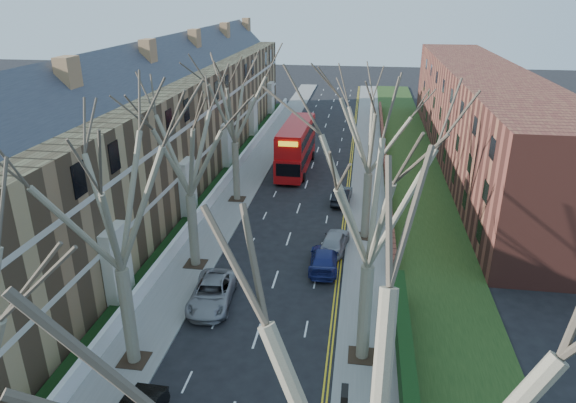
% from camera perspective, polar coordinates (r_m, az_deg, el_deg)
% --- Properties ---
extents(pavement_left, '(3.00, 102.00, 0.12)m').
position_cam_1_polar(pavement_left, '(56.49, -3.33, 4.38)').
color(pavement_left, slate).
rests_on(pavement_left, ground).
extents(pavement_right, '(3.00, 102.00, 0.12)m').
position_cam_1_polar(pavement_right, '(55.40, 8.95, 3.77)').
color(pavement_right, slate).
rests_on(pavement_right, ground).
extents(terrace_left, '(9.70, 78.00, 13.60)m').
position_cam_1_polar(terrace_left, '(49.81, -14.07, 7.84)').
color(terrace_left, olive).
rests_on(terrace_left, ground).
extents(flats_right, '(13.97, 54.00, 10.00)m').
position_cam_1_polar(flats_right, '(59.27, 20.52, 8.80)').
color(flats_right, brown).
rests_on(flats_right, ground).
extents(front_wall_left, '(0.30, 78.00, 1.00)m').
position_cam_1_polar(front_wall_left, '(49.33, -7.07, 2.23)').
color(front_wall_left, white).
rests_on(front_wall_left, ground).
extents(grass_verge_right, '(6.00, 102.00, 0.06)m').
position_cam_1_polar(grass_verge_right, '(55.63, 13.60, 3.59)').
color(grass_verge_right, '#1C3613').
rests_on(grass_verge_right, ground).
extents(tree_left_mid, '(10.50, 10.50, 14.71)m').
position_cam_1_polar(tree_left_mid, '(23.70, -19.18, 1.67)').
color(tree_left_mid, '#706450').
rests_on(tree_left_mid, ground).
extents(tree_left_far, '(10.15, 10.15, 14.22)m').
position_cam_1_polar(tree_left_far, '(32.54, -11.30, 7.33)').
color(tree_left_far, '#706450').
rests_on(tree_left_far, ground).
extents(tree_left_dist, '(10.50, 10.50, 14.71)m').
position_cam_1_polar(tree_left_dist, '(43.69, -6.14, 11.82)').
color(tree_left_dist, '#706450').
rests_on(tree_left_dist, ground).
extents(tree_right_mid, '(10.50, 10.50, 14.71)m').
position_cam_1_polar(tree_right_mid, '(23.00, 9.48, 2.02)').
color(tree_right_mid, '#706450').
rests_on(tree_right_mid, ground).
extents(tree_right_far, '(10.15, 10.15, 14.22)m').
position_cam_1_polar(tree_right_far, '(36.54, 9.29, 9.10)').
color(tree_right_far, '#706450').
rests_on(tree_right_far, ground).
extents(double_decker_bus, '(3.08, 11.54, 4.79)m').
position_cam_1_polar(double_decker_bus, '(53.60, 0.91, 5.99)').
color(double_decker_bus, '#AC0C0E').
rests_on(double_decker_bus, ground).
extents(car_left_far, '(2.76, 5.33, 1.44)m').
position_cam_1_polar(car_left_far, '(31.45, -8.43, -10.03)').
color(car_left_far, gray).
rests_on(car_left_far, ground).
extents(car_right_near, '(2.03, 4.76, 1.37)m').
position_cam_1_polar(car_right_near, '(34.91, 4.03, -6.38)').
color(car_right_near, navy).
rests_on(car_right_near, ground).
extents(car_right_mid, '(2.26, 4.46, 1.46)m').
position_cam_1_polar(car_right_mid, '(37.30, 5.20, -4.36)').
color(car_right_mid, gray).
rests_on(car_right_mid, ground).
extents(car_right_far, '(1.78, 4.29, 1.38)m').
position_cam_1_polar(car_right_far, '(45.69, 6.00, 0.71)').
color(car_right_far, black).
rests_on(car_right_far, ground).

